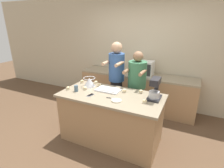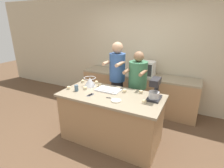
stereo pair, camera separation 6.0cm
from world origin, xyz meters
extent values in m
plane|color=brown|center=(0.00, 0.00, 0.00)|extent=(16.00, 16.00, 0.00)
cube|color=beige|center=(0.00, 1.80, 1.35)|extent=(10.00, 0.06, 2.70)
cube|color=#A87F56|center=(0.00, 0.00, 0.43)|extent=(1.71, 0.82, 0.86)
cube|color=gray|center=(0.00, 0.00, 0.88)|extent=(1.78, 0.87, 0.04)
cube|color=#A87F56|center=(0.00, 1.45, 0.42)|extent=(2.80, 0.60, 0.84)
cube|color=gray|center=(0.00, 1.45, 0.86)|extent=(2.80, 0.60, 0.04)
cylinder|color=#232328|center=(-0.21, 0.71, 0.46)|extent=(0.25, 0.25, 0.92)
cylinder|color=#335693|center=(-0.21, 0.71, 1.20)|extent=(0.32, 0.32, 0.57)
sphere|color=tan|center=(-0.21, 0.71, 1.60)|extent=(0.23, 0.23, 0.23)
cylinder|color=tan|center=(-0.35, 0.54, 1.32)|extent=(0.06, 0.34, 0.06)
cylinder|color=tan|center=(-0.08, 0.54, 1.32)|extent=(0.06, 0.34, 0.06)
cylinder|color=#33384C|center=(0.23, 0.71, 0.42)|extent=(0.28, 0.28, 0.84)
cylinder|color=#38704C|center=(0.23, 0.71, 1.10)|extent=(0.36, 0.36, 0.52)
sphere|color=#936B4C|center=(0.23, 0.71, 1.46)|extent=(0.20, 0.20, 0.20)
cylinder|color=#936B4C|center=(0.08, 0.54, 1.21)|extent=(0.06, 0.34, 0.06)
cylinder|color=#936B4C|center=(0.39, 0.54, 1.21)|extent=(0.06, 0.34, 0.06)
cube|color=#232328|center=(0.71, 0.16, 0.92)|extent=(0.20, 0.30, 0.03)
cylinder|color=#232328|center=(0.71, 0.27, 1.05)|extent=(0.07, 0.07, 0.22)
cube|color=#232328|center=(0.71, 0.14, 1.21)|extent=(0.13, 0.26, 0.10)
cylinder|color=#BCBCC1|center=(0.71, 0.12, 0.99)|extent=(0.17, 0.17, 0.11)
cone|color=#BCBCC1|center=(-0.55, 0.19, 0.99)|extent=(0.22, 0.22, 0.17)
torus|color=#BCBCC1|center=(-0.55, 0.19, 1.07)|extent=(0.23, 0.23, 0.01)
cube|color=silver|center=(-0.13, 0.15, 0.92)|extent=(0.44, 0.26, 0.02)
cube|color=white|center=(-0.13, 0.15, 0.94)|extent=(0.36, 0.21, 0.02)
cube|color=silver|center=(0.11, 1.45, 1.05)|extent=(0.53, 0.32, 0.33)
cube|color=black|center=(0.06, 1.28, 1.05)|extent=(0.36, 0.01, 0.27)
cube|color=#2D2D2D|center=(0.30, 1.28, 1.05)|extent=(0.11, 0.01, 0.27)
cube|color=silver|center=(-0.30, -0.18, 0.91)|extent=(0.09, 0.15, 0.01)
cube|color=black|center=(-0.30, -0.18, 0.91)|extent=(0.08, 0.14, 0.00)
cylinder|color=slate|center=(-0.63, -0.13, 0.96)|extent=(0.07, 0.07, 0.11)
cylinder|color=beige|center=(0.19, -0.19, 0.91)|extent=(0.16, 0.16, 0.02)
cube|color=#BCBCC1|center=(0.14, -0.12, 0.91)|extent=(0.14, 0.05, 0.01)
cube|color=black|center=(0.03, -0.14, 0.91)|extent=(0.08, 0.03, 0.01)
cylinder|color=beige|center=(-0.51, 0.37, 0.92)|extent=(0.06, 0.06, 0.03)
ellipsoid|color=beige|center=(-0.51, 0.37, 0.95)|extent=(0.07, 0.07, 0.04)
cylinder|color=beige|center=(-0.38, 0.26, 0.92)|extent=(0.06, 0.06, 0.03)
ellipsoid|color=beige|center=(-0.38, 0.26, 0.95)|extent=(0.07, 0.07, 0.04)
cylinder|color=beige|center=(-0.81, -0.13, 0.92)|extent=(0.06, 0.06, 0.03)
ellipsoid|color=beige|center=(-0.81, -0.13, 0.95)|extent=(0.07, 0.07, 0.04)
cylinder|color=beige|center=(0.17, 0.20, 0.92)|extent=(0.06, 0.06, 0.03)
ellipsoid|color=beige|center=(0.17, 0.20, 0.95)|extent=(0.07, 0.07, 0.04)
cylinder|color=beige|center=(-0.53, 0.00, 0.92)|extent=(0.06, 0.06, 0.03)
ellipsoid|color=beige|center=(-0.53, 0.00, 0.95)|extent=(0.07, 0.07, 0.04)
cylinder|color=beige|center=(0.61, -0.07, 0.92)|extent=(0.06, 0.06, 0.03)
ellipsoid|color=beige|center=(0.61, -0.07, 0.95)|extent=(0.07, 0.07, 0.04)
cylinder|color=beige|center=(-0.80, 0.29, 0.92)|extent=(0.06, 0.06, 0.03)
ellipsoid|color=beige|center=(-0.80, 0.29, 0.95)|extent=(0.07, 0.07, 0.04)
cylinder|color=beige|center=(0.44, 0.29, 0.92)|extent=(0.06, 0.06, 0.03)
ellipsoid|color=beige|center=(0.44, 0.29, 0.95)|extent=(0.07, 0.07, 0.04)
camera|label=1|loc=(1.21, -2.47, 2.09)|focal=28.00mm
camera|label=2|loc=(1.26, -2.44, 2.09)|focal=28.00mm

